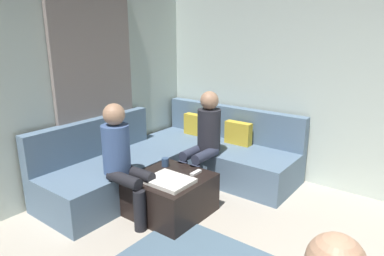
{
  "coord_description": "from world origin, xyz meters",
  "views": [
    {
      "loc": [
        0.55,
        -1.24,
        1.89
      ],
      "look_at": [
        -1.63,
        1.63,
        0.85
      ],
      "focal_mm": 31.88,
      "sensor_mm": 36.0,
      "label": 1
    }
  ],
  "objects_px": {
    "ottoman": "(170,194)",
    "person_on_couch_back": "(204,137)",
    "game_remote": "(196,173)",
    "person_on_couch_side": "(123,158)",
    "coffee_mug": "(165,162)",
    "sectional_couch": "(176,161)"
  },
  "relations": [
    {
      "from": "ottoman",
      "to": "game_remote",
      "type": "distance_m",
      "value": 0.36
    },
    {
      "from": "coffee_mug",
      "to": "game_remote",
      "type": "bearing_deg",
      "value": 5.71
    },
    {
      "from": "sectional_couch",
      "to": "person_on_couch_back",
      "type": "height_order",
      "value": "person_on_couch_back"
    },
    {
      "from": "sectional_couch",
      "to": "person_on_couch_back",
      "type": "relative_size",
      "value": 2.12
    },
    {
      "from": "game_remote",
      "to": "person_on_couch_back",
      "type": "bearing_deg",
      "value": 116.14
    },
    {
      "from": "coffee_mug",
      "to": "person_on_couch_back",
      "type": "relative_size",
      "value": 0.08
    },
    {
      "from": "person_on_couch_back",
      "to": "game_remote",
      "type": "bearing_deg",
      "value": 116.14
    },
    {
      "from": "ottoman",
      "to": "person_on_couch_back",
      "type": "bearing_deg",
      "value": 94.75
    },
    {
      "from": "sectional_couch",
      "to": "person_on_couch_side",
      "type": "bearing_deg",
      "value": -81.53
    },
    {
      "from": "ottoman",
      "to": "coffee_mug",
      "type": "xyz_separation_m",
      "value": [
        -0.22,
        0.18,
        0.26
      ]
    },
    {
      "from": "sectional_couch",
      "to": "person_on_couch_back",
      "type": "distance_m",
      "value": 0.56
    },
    {
      "from": "game_remote",
      "to": "person_on_couch_side",
      "type": "distance_m",
      "value": 0.78
    },
    {
      "from": "sectional_couch",
      "to": "person_on_couch_side",
      "type": "height_order",
      "value": "person_on_couch_side"
    },
    {
      "from": "person_on_couch_back",
      "to": "ottoman",
      "type": "bearing_deg",
      "value": 94.75
    },
    {
      "from": "sectional_couch",
      "to": "game_remote",
      "type": "xyz_separation_m",
      "value": [
        0.64,
        -0.43,
        0.15
      ]
    },
    {
      "from": "ottoman",
      "to": "game_remote",
      "type": "height_order",
      "value": "game_remote"
    },
    {
      "from": "game_remote",
      "to": "coffee_mug",
      "type": "bearing_deg",
      "value": -174.29
    },
    {
      "from": "sectional_couch",
      "to": "game_remote",
      "type": "distance_m",
      "value": 0.79
    },
    {
      "from": "ottoman",
      "to": "person_on_couch_side",
      "type": "xyz_separation_m",
      "value": [
        -0.32,
        -0.34,
        0.45
      ]
    },
    {
      "from": "sectional_couch",
      "to": "person_on_couch_side",
      "type": "xyz_separation_m",
      "value": [
        0.15,
        -0.99,
        0.38
      ]
    },
    {
      "from": "sectional_couch",
      "to": "game_remote",
      "type": "bearing_deg",
      "value": -33.84
    },
    {
      "from": "game_remote",
      "to": "person_on_couch_side",
      "type": "height_order",
      "value": "person_on_couch_side"
    }
  ]
}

